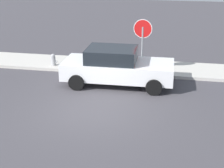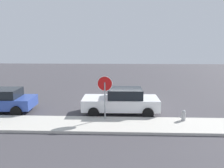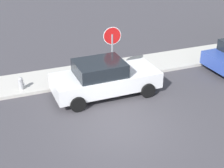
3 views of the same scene
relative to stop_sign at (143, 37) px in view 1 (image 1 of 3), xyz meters
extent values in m
plane|color=#423F44|center=(-1.28, -4.06, -1.74)|extent=(60.00, 60.00, 0.00)
cube|color=beige|center=(-1.28, 0.72, -1.67)|extent=(32.00, 2.17, 0.14)
cylinder|color=gray|center=(0.00, 0.00, -0.65)|extent=(0.08, 0.08, 2.18)
cylinder|color=white|center=(0.00, 0.00, 0.36)|extent=(0.82, 0.12, 0.83)
cylinder|color=red|center=(0.00, 0.00, 0.36)|extent=(0.77, 0.12, 0.77)
cube|color=white|center=(-0.84, -1.41, -1.10)|extent=(4.59, 1.94, 0.69)
cube|color=black|center=(-1.11, -1.41, -0.47)|extent=(2.06, 1.67, 0.57)
cylinder|color=black|center=(0.69, -0.45, -1.42)|extent=(0.64, 0.23, 0.64)
cylinder|color=black|center=(0.72, -2.31, -1.42)|extent=(0.64, 0.23, 0.64)
cylinder|color=black|center=(-2.41, -0.50, -1.42)|extent=(0.64, 0.23, 0.64)
cylinder|color=black|center=(-2.38, -2.37, -1.42)|extent=(0.64, 0.23, 0.64)
cylinder|color=#A5A5A8|center=(-4.24, 0.10, -1.47)|extent=(0.22, 0.22, 0.55)
sphere|color=#A5A5A8|center=(-4.24, 0.10, -1.13)|extent=(0.21, 0.21, 0.21)
cylinder|color=#A5A5A8|center=(-4.09, 0.10, -1.41)|extent=(0.08, 0.09, 0.09)
camera|label=1|loc=(1.43, -14.77, 3.49)|focal=55.00mm
camera|label=2|loc=(-0.84, 11.45, 2.49)|focal=35.00mm
camera|label=3|loc=(-5.36, -13.80, 5.41)|focal=55.00mm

